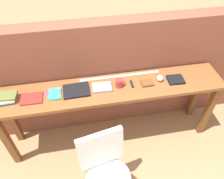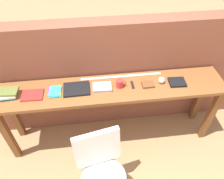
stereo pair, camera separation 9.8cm
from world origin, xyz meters
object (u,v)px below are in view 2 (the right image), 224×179
object	(u,v)px
magazine_cycling	(32,95)
book_open_centre	(77,89)
book_repair_rightmost	(177,82)
book_stack_leftmost	(7,93)
leather_journal_brown	(148,85)
multitool_folded	(132,85)
mug	(120,83)
sports_ball_small	(161,80)
pamphlet_pile_colourful	(55,91)
chair_white_moulded	(101,168)

from	to	relation	value
magazine_cycling	book_open_centre	xyz separation A→B (m)	(0.45, 0.03, 0.00)
book_repair_rightmost	magazine_cycling	bearing A→B (deg)	-176.78
book_stack_leftmost	leather_journal_brown	world-z (taller)	book_stack_leftmost
magazine_cycling	multitool_folded	size ratio (longest dim) A/B	1.98
mug	sports_ball_small	size ratio (longest dim) A/B	1.53
book_open_centre	sports_ball_small	world-z (taller)	sports_ball_small
pamphlet_pile_colourful	mug	size ratio (longest dim) A/B	1.66
mug	multitool_folded	bearing A→B (deg)	1.02
book_open_centre	pamphlet_pile_colourful	bearing A→B (deg)	179.16
chair_white_moulded	mug	xyz separation A→B (m)	(0.27, 0.72, 0.40)
mug	book_stack_leftmost	bearing A→B (deg)	179.94
chair_white_moulded	multitool_folded	world-z (taller)	multitool_folded
multitool_folded	chair_white_moulded	bearing A→B (deg)	-119.72
leather_journal_brown	book_repair_rightmost	xyz separation A→B (m)	(0.33, -0.00, 0.00)
mug	book_open_centre	bearing A→B (deg)	179.22
magazine_cycling	mug	size ratio (longest dim) A/B	1.98
magazine_cycling	book_repair_rightmost	size ratio (longest dim) A/B	1.23
book_stack_leftmost	pamphlet_pile_colourful	world-z (taller)	book_stack_leftmost
multitool_folded	sports_ball_small	bearing A→B (deg)	0.91
magazine_cycling	sports_ball_small	world-z (taller)	sports_ball_small
pamphlet_pile_colourful	multitool_folded	bearing A→B (deg)	-0.15
chair_white_moulded	mug	bearing A→B (deg)	69.24
magazine_cycling	sports_ball_small	bearing A→B (deg)	2.92
multitool_folded	sports_ball_small	xyz separation A→B (m)	(0.32, 0.01, 0.03)
magazine_cycling	pamphlet_pile_colourful	world-z (taller)	magazine_cycling
mug	multitool_folded	size ratio (longest dim) A/B	1.00
chair_white_moulded	multitool_folded	bearing A→B (deg)	60.28
chair_white_moulded	book_stack_leftmost	world-z (taller)	book_stack_leftmost
mug	sports_ball_small	distance (m)	0.46
magazine_cycling	leather_journal_brown	size ratio (longest dim) A/B	1.68
chair_white_moulded	book_stack_leftmost	distance (m)	1.21
book_open_centre	sports_ball_small	size ratio (longest dim) A/B	3.84
multitool_folded	sports_ball_small	size ratio (longest dim) A/B	1.53
chair_white_moulded	mug	size ratio (longest dim) A/B	8.10
pamphlet_pile_colourful	book_open_centre	xyz separation A→B (m)	(0.23, 0.00, 0.00)
multitool_folded	sports_ball_small	world-z (taller)	sports_ball_small
multitool_folded	magazine_cycling	bearing A→B (deg)	-178.43
chair_white_moulded	book_repair_rightmost	bearing A→B (deg)	37.71
leather_journal_brown	mug	bearing A→B (deg)	174.73
magazine_cycling	leather_journal_brown	xyz separation A→B (m)	(1.22, 0.01, 0.00)
sports_ball_small	book_repair_rightmost	xyz separation A→B (m)	(0.17, -0.03, -0.02)
magazine_cycling	pamphlet_pile_colourful	size ratio (longest dim) A/B	1.19
book_stack_leftmost	sports_ball_small	xyz separation A→B (m)	(1.63, 0.01, 0.00)
chair_white_moulded	sports_ball_small	size ratio (longest dim) A/B	12.42
book_stack_leftmost	pamphlet_pile_colourful	size ratio (longest dim) A/B	1.29
magazine_cycling	mug	xyz separation A→B (m)	(0.92, 0.03, 0.04)
multitool_folded	leather_journal_brown	xyz separation A→B (m)	(0.17, -0.02, 0.00)
book_stack_leftmost	pamphlet_pile_colourful	xyz separation A→B (m)	(0.48, 0.00, -0.03)
pamphlet_pile_colourful	book_repair_rightmost	world-z (taller)	book_repair_rightmost
magazine_cycling	leather_journal_brown	distance (m)	1.22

